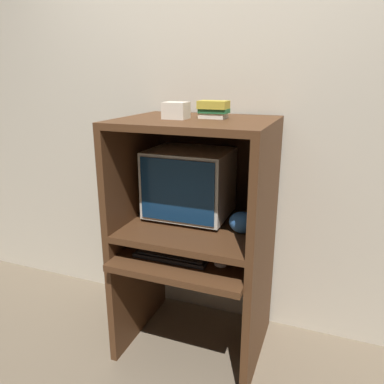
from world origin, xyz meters
TOP-DOWN VIEW (x-y plane):
  - ground_plane at (0.00, 0.00)m, footprint 12.00×12.00m
  - wall_back at (0.00, 0.73)m, footprint 6.00×0.06m
  - desk_base at (0.00, 0.29)m, footprint 0.81×0.73m
  - desk_monitor_shelf at (0.00, 0.33)m, footprint 0.81×0.67m
  - hutch_upper at (0.00, 0.36)m, footprint 0.81×0.67m
  - crt_monitor at (-0.07, 0.43)m, footprint 0.46×0.38m
  - keyboard at (-0.06, 0.15)m, footprint 0.40×0.16m
  - mouse at (0.21, 0.14)m, footprint 0.06×0.04m
  - snack_bag at (0.27, 0.31)m, footprint 0.14×0.11m
  - book_stack at (0.08, 0.39)m, footprint 0.15×0.11m
  - storage_box at (-0.10, 0.30)m, footprint 0.12×0.10m

SIDE VIEW (x-z plane):
  - ground_plane at x=0.00m, z-range 0.00..0.00m
  - desk_base at x=0.00m, z-range 0.08..0.73m
  - keyboard at x=-0.06m, z-range 0.65..0.68m
  - mouse at x=0.21m, z-range 0.65..0.68m
  - desk_monitor_shelf at x=0.00m, z-range 0.69..0.82m
  - snack_bag at x=0.27m, z-range 0.79..0.90m
  - crt_monitor at x=-0.07m, z-range 0.79..1.20m
  - hutch_upper at x=0.00m, z-range 0.88..1.46m
  - wall_back at x=0.00m, z-range 0.00..2.60m
  - storage_box at x=-0.10m, z-range 1.37..1.46m
  - book_stack at x=0.08m, z-range 1.38..1.47m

